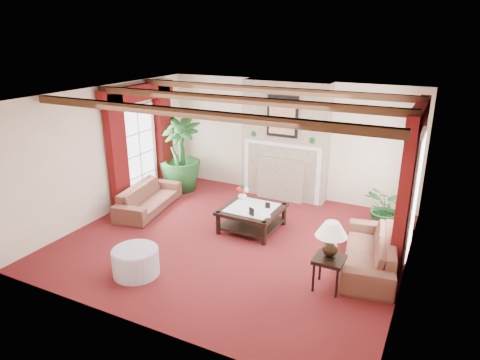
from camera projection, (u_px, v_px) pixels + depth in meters
The scene contains 23 objects.
floor at pixel (234, 240), 8.07m from camera, with size 6.00×6.00×0.00m, color #4D0D17.
ceiling at pixel (234, 96), 7.17m from camera, with size 6.00×6.00×0.00m, color white.
back_wall at pixel (288, 139), 9.94m from camera, with size 6.00×0.02×2.70m, color beige.
left_wall at pixel (106, 152), 8.88m from camera, with size 0.02×5.50×2.70m, color beige.
right_wall at pixel (413, 200), 6.35m from camera, with size 0.02×5.50×2.70m, color beige.
ceiling_beams at pixel (234, 99), 7.19m from camera, with size 6.00×3.00×0.12m, color #341C10, non-canonical shape.
fireplace at pixel (287, 81), 9.32m from camera, with size 2.00×0.52×2.70m, color #9C7F65, non-canonical shape.
french_door_left at pixel (135, 107), 9.45m from camera, with size 0.10×1.10×2.16m, color white, non-canonical shape.
french_door_right at pixel (424, 135), 6.95m from camera, with size 0.10×1.10×2.16m, color white, non-canonical shape.
curtains_left at pixel (138, 88), 9.27m from camera, with size 0.20×2.40×2.55m, color #440909, non-canonical shape.
curtains_right at pixel (420, 109), 6.86m from camera, with size 0.20×2.40×2.55m, color #440909, non-canonical shape.
sofa_left at pixel (148, 194), 9.32m from camera, with size 0.86×1.94×0.73m, color #3E1117.
sofa_right at pixel (370, 245), 7.04m from camera, with size 0.90×2.07×0.78m, color #3E1117.
potted_palm at pixel (181, 170), 10.47m from camera, with size 1.19×1.90×1.01m, color black.
small_plant at pixel (386, 214), 8.33m from camera, with size 1.23×1.22×0.71m, color black.
coffee_table at pixel (252, 218), 8.44m from camera, with size 1.12×1.12×0.46m, color black, non-canonical shape.
side_table at pixel (328, 273), 6.48m from camera, with size 0.44×0.44×0.52m, color black, non-canonical shape.
ottoman at pixel (136, 262), 6.88m from camera, with size 0.75×0.75×0.44m, color #9991A4.
table_lamp at pixel (331, 240), 6.29m from camera, with size 0.48×0.48×0.60m, color black, non-canonical shape.
flower_vase at pixel (242, 195), 8.75m from camera, with size 0.22×0.23×0.18m, color silver.
book at pixel (258, 209), 7.95m from camera, with size 0.19×0.14×0.29m, color black.
photo_frame_a at pixel (252, 212), 7.97m from camera, with size 0.12×0.02×0.16m, color black, non-canonical shape.
photo_frame_b at pixel (268, 206), 8.30m from camera, with size 0.10×0.02×0.13m, color black, non-canonical shape.
Camera 1 is at (3.33, -6.42, 3.74)m, focal length 32.00 mm.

